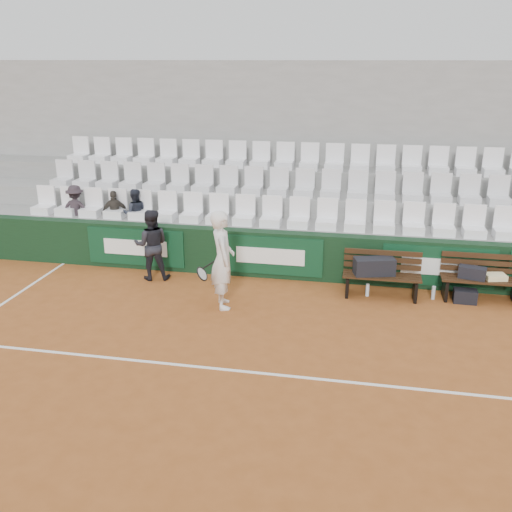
{
  "coord_description": "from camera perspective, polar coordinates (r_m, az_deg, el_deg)",
  "views": [
    {
      "loc": [
        1.67,
        -7.32,
        4.44
      ],
      "look_at": [
        -0.23,
        2.4,
        1.0
      ],
      "focal_mm": 40.0,
      "sensor_mm": 36.0,
      "label": 1
    }
  ],
  "objects": [
    {
      "name": "spectator_b",
      "position": [
        13.4,
        -14.05,
        6.03
      ],
      "size": [
        0.67,
        0.45,
        1.05
      ],
      "primitive_type": "imported",
      "rotation": [
        0.0,
        0.0,
        3.48
      ],
      "color": "#36312B",
      "rests_on": "grandstand_tier_front"
    },
    {
      "name": "seat_row_mid",
      "position": [
        13.1,
        3.53,
        7.34
      ],
      "size": [
        11.9,
        0.44,
        0.63
      ],
      "primitive_type": "cube",
      "color": "silver",
      "rests_on": "grandstand_tier_mid"
    },
    {
      "name": "grandstand_tier_mid",
      "position": [
        13.52,
        3.54,
        3.17
      ],
      "size": [
        18.0,
        0.95,
        1.45
      ],
      "primitive_type": "cube",
      "color": "gray",
      "rests_on": "ground"
    },
    {
      "name": "bench_right",
      "position": [
        11.83,
        21.51,
        -3.13
      ],
      "size": [
        1.5,
        0.56,
        0.45
      ],
      "primitive_type": "cube",
      "color": "#361F10",
      "rests_on": "ground"
    },
    {
      "name": "sports_bag_ground",
      "position": [
        11.66,
        20.17,
        -3.78
      ],
      "size": [
        0.44,
        0.27,
        0.26
      ],
      "primitive_type": "cube",
      "rotation": [
        0.0,
        0.0,
        -0.02
      ],
      "color": "black",
      "rests_on": "ground"
    },
    {
      "name": "bench_left",
      "position": [
        11.45,
        12.39,
        -2.92
      ],
      "size": [
        1.5,
        0.56,
        0.45
      ],
      "primitive_type": "cube",
      "color": "#351F0F",
      "rests_on": "ground"
    },
    {
      "name": "sports_bag_left",
      "position": [
        11.31,
        11.74,
        -1.02
      ],
      "size": [
        0.83,
        0.52,
        0.33
      ],
      "primitive_type": "cube",
      "rotation": [
        0.0,
        0.0,
        0.26
      ],
      "color": "black",
      "rests_on": "bench_left"
    },
    {
      "name": "court_baseline",
      "position": [
        8.72,
        -1.58,
        -11.43
      ],
      "size": [
        18.0,
        0.06,
        0.01
      ],
      "primitive_type": "cube",
      "color": "white",
      "rests_on": "ground"
    },
    {
      "name": "seat_row_front",
      "position": [
        12.29,
        2.89,
        4.4
      ],
      "size": [
        11.9,
        0.44,
        0.63
      ],
      "primitive_type": "cube",
      "color": "white",
      "rests_on": "grandstand_tier_front"
    },
    {
      "name": "grandstand_tier_back",
      "position": [
        14.37,
        4.07,
        5.06
      ],
      "size": [
        18.0,
        0.95,
        1.9
      ],
      "primitive_type": "cube",
      "color": "gray",
      "rests_on": "ground"
    },
    {
      "name": "ground",
      "position": [
        8.72,
        -1.58,
        -11.45
      ],
      "size": [
        80.0,
        80.0,
        0.0
      ],
      "primitive_type": "plane",
      "color": "#964F21",
      "rests_on": "ground"
    },
    {
      "name": "water_bottle_near",
      "position": [
        11.45,
        11.08,
        -3.35
      ],
      "size": [
        0.07,
        0.07,
        0.25
      ],
      "primitive_type": "cylinder",
      "color": "silver",
      "rests_on": "ground"
    },
    {
      "name": "seat_row_back",
      "position": [
        13.95,
        4.1,
        9.93
      ],
      "size": [
        11.9,
        0.44,
        0.63
      ],
      "primitive_type": "cube",
      "color": "white",
      "rests_on": "grandstand_tier_back"
    },
    {
      "name": "water_bottle_far",
      "position": [
        11.61,
        17.31,
        -3.53
      ],
      "size": [
        0.07,
        0.07,
        0.27
      ],
      "primitive_type": "cylinder",
      "color": "#ADBCC4",
      "rests_on": "ground"
    },
    {
      "name": "spectator_c",
      "position": [
        13.2,
        -12.13,
        6.11
      ],
      "size": [
        0.66,
        0.6,
        1.11
      ],
      "primitive_type": "imported",
      "rotation": [
        0.0,
        0.0,
        3.53
      ],
      "color": "#1F232E",
      "rests_on": "grandstand_tier_front"
    },
    {
      "name": "spectator_a",
      "position": [
        13.82,
        -17.73,
        6.27
      ],
      "size": [
        0.78,
        0.5,
        1.14
      ],
      "primitive_type": "imported",
      "rotation": [
        0.0,
        0.0,
        3.25
      ],
      "color": "#292127",
      "rests_on": "grandstand_tier_front"
    },
    {
      "name": "grandstand_rear_wall",
      "position": [
        14.74,
        4.49,
        10.36
      ],
      "size": [
        18.0,
        0.3,
        4.4
      ],
      "primitive_type": "cube",
      "color": "gray",
      "rests_on": "ground"
    },
    {
      "name": "sports_bag_right",
      "position": [
        11.65,
        20.82,
        -1.57
      ],
      "size": [
        0.54,
        0.35,
        0.23
      ],
      "primitive_type": "cube",
      "rotation": [
        0.0,
        0.0,
        -0.25
      ],
      "color": "black",
      "rests_on": "bench_right"
    },
    {
      "name": "towel",
      "position": [
        11.79,
        22.82,
        -1.93
      ],
      "size": [
        0.43,
        0.35,
        0.1
      ],
      "primitive_type": "cube",
      "rotation": [
        0.0,
        0.0,
        0.22
      ],
      "color": "beige",
      "rests_on": "bench_right"
    },
    {
      "name": "grandstand_tier_front",
      "position": [
        12.69,
        2.94,
        1.04
      ],
      "size": [
        18.0,
        0.95,
        1.0
      ],
      "primitive_type": "cube",
      "color": "gray",
      "rests_on": "ground"
    },
    {
      "name": "tennis_player",
      "position": [
        10.52,
        -3.38,
        -0.37
      ],
      "size": [
        0.83,
        0.79,
        1.86
      ],
      "color": "white",
      "rests_on": "ground"
    },
    {
      "name": "ball_kid",
      "position": [
        12.11,
        -10.41,
        1.11
      ],
      "size": [
        0.85,
        0.74,
        1.51
      ],
      "primitive_type": "imported",
      "rotation": [
        0.0,
        0.0,
        3.4
      ],
      "color": "black",
      "rests_on": "ground"
    },
    {
      "name": "back_barrier",
      "position": [
        12.08,
        2.83,
        0.11
      ],
      "size": [
        18.0,
        0.34,
        1.0
      ],
      "color": "black",
      "rests_on": "ground"
    }
  ]
}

